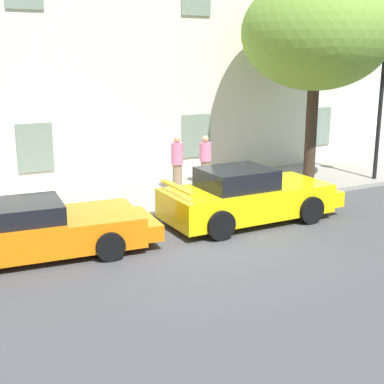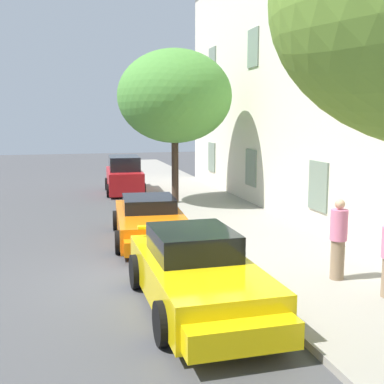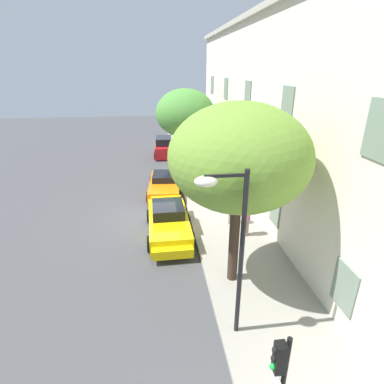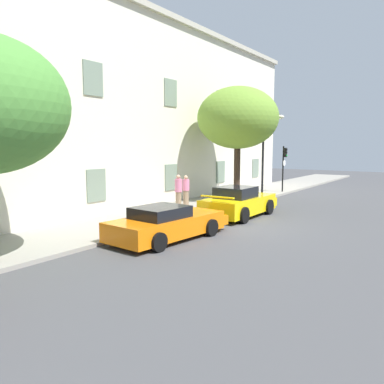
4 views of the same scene
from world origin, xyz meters
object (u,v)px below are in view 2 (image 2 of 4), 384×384
at_px(tree_near_kerb, 175,96).
at_px(pedestrian_strolling, 338,239).
at_px(sportscar_red_lead, 150,222).
at_px(sportscar_yellow_flank, 199,277).
at_px(hatchback_parked, 124,176).

height_order(tree_near_kerb, pedestrian_strolling, tree_near_kerb).
height_order(sportscar_red_lead, tree_near_kerb, tree_near_kerb).
relative_size(sportscar_yellow_flank, pedestrian_strolling, 2.76).
distance_m(sportscar_yellow_flank, hatchback_parked, 15.08).
height_order(sportscar_yellow_flank, tree_near_kerb, tree_near_kerb).
bearing_deg(sportscar_red_lead, hatchback_parked, 177.83).
distance_m(hatchback_parked, tree_near_kerb, 5.66).
relative_size(tree_near_kerb, pedestrian_strolling, 3.50).
xyz_separation_m(tree_near_kerb, pedestrian_strolling, (10.48, 1.30, -3.44)).
bearing_deg(hatchback_parked, sportscar_red_lead, -2.17).
relative_size(sportscar_yellow_flank, hatchback_parked, 1.25).
relative_size(sportscar_red_lead, tree_near_kerb, 0.82).
height_order(hatchback_parked, tree_near_kerb, tree_near_kerb).
xyz_separation_m(sportscar_yellow_flank, hatchback_parked, (-15.07, 0.36, 0.16)).
xyz_separation_m(sportscar_red_lead, pedestrian_strolling, (4.90, 3.31, 0.49)).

